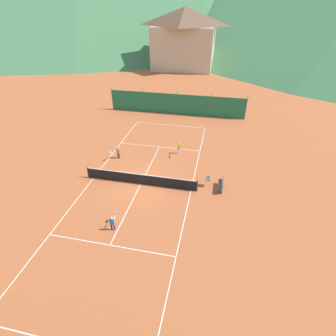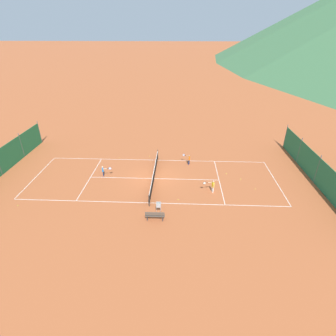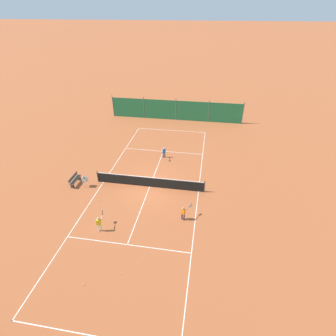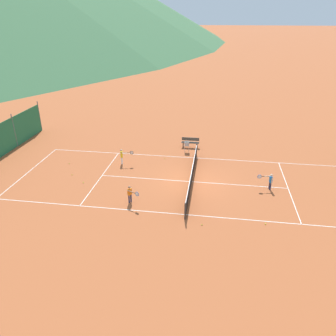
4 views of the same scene
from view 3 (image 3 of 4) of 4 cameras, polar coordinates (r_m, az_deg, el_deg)
name	(u,v)px [view 3 (image 3 of 4)]	position (r m, az deg, el deg)	size (l,w,h in m)	color
ground_plane	(150,187)	(22.17, -4.00, -4.07)	(600.00, 600.00, 0.00)	#A8542D
court_line_markings	(150,187)	(22.17, -4.00, -4.06)	(8.25, 23.85, 0.01)	white
tennis_net	(150,182)	(21.88, -4.04, -3.01)	(9.18, 0.08, 1.06)	#2D2D2D
windscreen_fence_near	(176,110)	(35.21, 1.70, 12.45)	(17.28, 0.08, 2.90)	#236B42
player_near_baseline	(184,212)	(18.64, 3.45, -9.55)	(0.73, 0.83, 1.12)	#23284C
player_far_baseline	(99,223)	(18.35, -14.75, -11.43)	(0.40, 1.04, 1.20)	white
player_far_service	(164,152)	(26.01, -0.90, 3.54)	(0.37, 0.98, 1.10)	#23284C
tennis_ball_far_corner	(99,200)	(21.36, -14.88, -6.71)	(0.07, 0.07, 0.07)	#CCE033
tennis_ball_mid_court	(84,285)	(16.28, -17.91, -23.04)	(0.07, 0.07, 0.07)	#CCE033
tennis_ball_service_box	(130,130)	(32.66, -8.31, 8.14)	(0.07, 0.07, 0.07)	#CCE033
tennis_ball_alley_right	(143,258)	(16.73, -5.40, -19.00)	(0.07, 0.07, 0.07)	#CCE033
tennis_ball_by_net_right	(205,164)	(25.39, 8.04, 0.84)	(0.07, 0.07, 0.07)	#CCE033
tennis_ball_near_corner	(210,185)	(22.50, 9.11, -3.74)	(0.07, 0.07, 0.07)	#CCE033
tennis_ball_alley_left	(120,274)	(16.23, -10.33, -21.73)	(0.07, 0.07, 0.07)	#CCE033
ball_hopper	(85,180)	(22.84, -17.64, -2.51)	(0.36, 0.36, 0.89)	#B7B7BC
courtside_bench	(75,180)	(23.55, -19.64, -2.38)	(0.36, 1.50, 0.84)	#51473D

